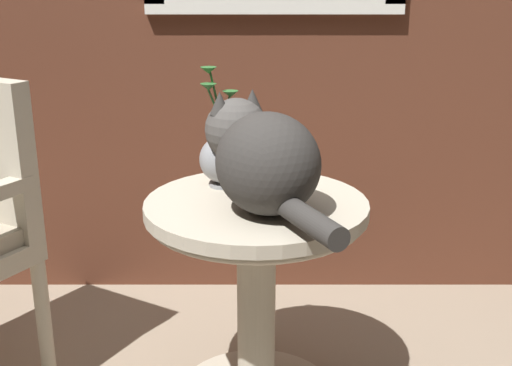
# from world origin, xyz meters

# --- Properties ---
(wicker_side_table) EXTENTS (0.60, 0.60, 0.63)m
(wicker_side_table) POSITION_xyz_m (0.13, 0.08, 0.43)
(wicker_side_table) COLOR #B2A893
(wicker_side_table) RESTS_ON ground_plane
(cat) EXTENTS (0.35, 0.57, 0.28)m
(cat) POSITION_xyz_m (0.14, 0.02, 0.77)
(cat) COLOR #33302D
(cat) RESTS_ON wicker_side_table
(pewter_vase_with_ivy) EXTENTS (0.13, 0.13, 0.34)m
(pewter_vase_with_ivy) POSITION_xyz_m (0.03, 0.20, 0.73)
(pewter_vase_with_ivy) COLOR gray
(pewter_vase_with_ivy) RESTS_ON wicker_side_table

